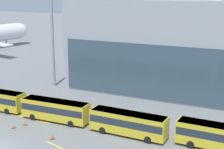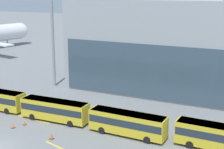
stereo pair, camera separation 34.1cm
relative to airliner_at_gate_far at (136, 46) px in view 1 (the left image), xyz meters
name	(u,v)px [view 1 (the left image)]	position (x,y,z in m)	size (l,w,h in m)	color
ground_plane	(1,147)	(3.50, -54.89, -5.05)	(440.00, 440.00, 0.00)	slate
airliner_at_gate_far	(136,46)	(0.00, 0.00, 0.00)	(35.33, 35.16, 13.15)	silver
shuttle_bus_1	(55,109)	(4.51, -44.13, -3.12)	(11.12, 2.96, 3.28)	gold
shuttle_bus_2	(128,122)	(16.75, -44.19, -3.12)	(11.09, 2.81, 3.28)	gold
shuttle_bus_3	(221,136)	(29.00, -43.30, -3.12)	(11.10, 2.85, 3.28)	gold
lane_stripe_4	(22,117)	(-1.32, -45.02, -5.05)	(11.46, 0.25, 0.01)	yellow
traffic_cone_0	(14,126)	(0.65, -49.25, -4.75)	(0.51, 0.51, 0.62)	black
traffic_cone_1	(52,136)	(8.01, -49.87, -4.65)	(0.56, 0.56, 0.82)	black
traffic_cone_2	(25,123)	(1.36, -47.56, -4.77)	(0.53, 0.53, 0.58)	black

